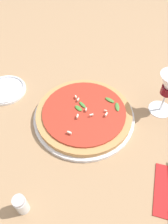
{
  "coord_description": "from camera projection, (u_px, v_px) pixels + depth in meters",
  "views": [
    {
      "loc": [
        0.47,
        0.07,
        0.59
      ],
      "look_at": [
        0.01,
        -0.0,
        0.03
      ],
      "focal_mm": 35.0,
      "sensor_mm": 36.0,
      "label": 1
    }
  ],
  "objects": [
    {
      "name": "ground_plane",
      "position": [
        84.0,
        116.0,
        0.76
      ],
      "size": [
        6.0,
        6.0,
        0.0
      ],
      "primitive_type": "plane",
      "color": "#9E7A56"
    },
    {
      "name": "pizza_arugula_main",
      "position": [
        84.0,
        114.0,
        0.74
      ],
      "size": [
        0.34,
        0.34,
        0.05
      ],
      "color": "white",
      "rests_on": "ground_plane"
    },
    {
      "name": "side_plate_white",
      "position": [
        5.0,
        90.0,
        0.83
      ],
      "size": [
        0.15,
        0.15,
        0.02
      ],
      "color": "white",
      "rests_on": "ground_plane"
    },
    {
      "name": "shaker_pepper",
      "position": [
        21.0,
        204.0,
        0.54
      ],
      "size": [
        0.03,
        0.03,
        0.07
      ],
      "color": "silver",
      "rests_on": "ground_plane"
    }
  ]
}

